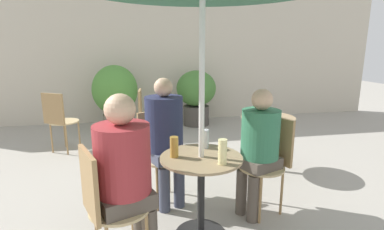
% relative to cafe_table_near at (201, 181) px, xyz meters
% --- Properties ---
extents(ground_plane, '(20.00, 20.00, 0.00)m').
position_rel_cafe_table_near_xyz_m(ground_plane, '(-0.12, 0.09, -0.50)').
color(ground_plane, '#9E998E').
extents(storefront_wall, '(10.00, 0.06, 3.00)m').
position_rel_cafe_table_near_xyz_m(storefront_wall, '(-0.12, 4.18, 1.00)').
color(storefront_wall, beige).
rests_on(storefront_wall, ground_plane).
extents(cafe_table_near, '(0.66, 0.66, 0.70)m').
position_rel_cafe_table_near_xyz_m(cafe_table_near, '(0.00, 0.00, 0.00)').
color(cafe_table_near, black).
rests_on(cafe_table_near, ground_plane).
extents(cafe_table_far, '(0.67, 0.67, 0.70)m').
position_rel_cafe_table_near_xyz_m(cafe_table_far, '(1.12, 1.20, 0.00)').
color(cafe_table_far, black).
rests_on(cafe_table_far, ground_plane).
extents(bistro_chair_0, '(0.47, 0.45, 0.91)m').
position_rel_cafe_table_near_xyz_m(bistro_chair_0, '(0.72, 0.29, 0.06)').
color(bistro_chair_0, tan).
rests_on(bistro_chair_0, ground_plane).
extents(bistro_chair_1, '(0.45, 0.47, 0.91)m').
position_rel_cafe_table_near_xyz_m(bistro_chair_1, '(-0.29, 0.72, 0.06)').
color(bistro_chair_1, tan).
rests_on(bistro_chair_1, ground_plane).
extents(bistro_chair_2, '(0.47, 0.45, 0.91)m').
position_rel_cafe_table_near_xyz_m(bistro_chair_2, '(-0.72, -0.29, 0.06)').
color(bistro_chair_2, tan).
rests_on(bistro_chair_2, ground_plane).
extents(bistro_chair_3, '(0.47, 0.48, 0.91)m').
position_rel_cafe_table_near_xyz_m(bistro_chair_3, '(-1.62, 2.35, 0.06)').
color(bistro_chair_3, tan).
rests_on(bistro_chair_3, ground_plane).
extents(bistro_chair_4, '(0.43, 0.42, 0.91)m').
position_rel_cafe_table_near_xyz_m(bistro_chair_4, '(-0.34, 2.38, 0.06)').
color(bistro_chair_4, tan).
rests_on(bistro_chair_4, ground_plane).
extents(seated_person_0, '(0.41, 0.39, 1.20)m').
position_rel_cafe_table_near_xyz_m(seated_person_0, '(0.58, 0.23, 0.22)').
color(seated_person_0, brown).
rests_on(seated_person_0, ground_plane).
extents(seated_person_1, '(0.42, 0.44, 1.28)m').
position_rel_cafe_table_near_xyz_m(seated_person_1, '(-0.23, 0.58, 0.26)').
color(seated_person_1, '#42475B').
rests_on(seated_person_1, ground_plane).
extents(seated_person_2, '(0.45, 0.43, 1.26)m').
position_rel_cafe_table_near_xyz_m(seated_person_2, '(-0.58, -0.23, 0.25)').
color(seated_person_2, brown).
rests_on(seated_person_2, ground_plane).
extents(beer_glass_0, '(0.07, 0.07, 0.17)m').
position_rel_cafe_table_near_xyz_m(beer_glass_0, '(-0.21, 0.03, 0.29)').
color(beer_glass_0, '#B28433').
rests_on(beer_glass_0, cafe_table_near).
extents(beer_glass_1, '(0.07, 0.07, 0.19)m').
position_rel_cafe_table_near_xyz_m(beer_glass_1, '(0.12, -0.18, 0.30)').
color(beer_glass_1, beige).
rests_on(beer_glass_1, cafe_table_near).
extents(beer_glass_2, '(0.07, 0.07, 0.16)m').
position_rel_cafe_table_near_xyz_m(beer_glass_2, '(0.08, 0.20, 0.29)').
color(beer_glass_2, silver).
rests_on(beer_glass_2, cafe_table_near).
extents(potted_plant_0, '(0.84, 0.84, 1.23)m').
position_rel_cafe_table_near_xyz_m(potted_plant_0, '(-0.88, 3.55, 0.20)').
color(potted_plant_0, slate).
rests_on(potted_plant_0, ground_plane).
extents(potted_plant_1, '(0.78, 0.78, 1.10)m').
position_rel_cafe_table_near_xyz_m(potted_plant_1, '(0.69, 3.60, 0.14)').
color(potted_plant_1, '#47423D').
rests_on(potted_plant_1, ground_plane).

